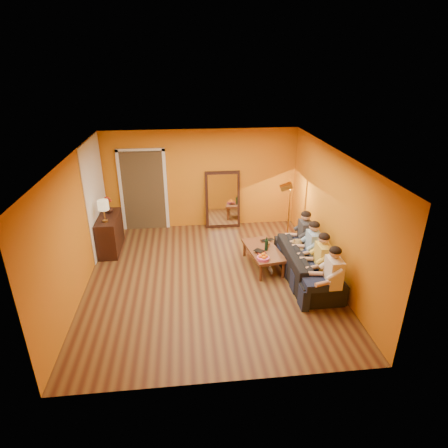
{
  "coord_description": "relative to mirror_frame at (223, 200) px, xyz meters",
  "views": [
    {
      "loc": [
        -0.44,
        -6.66,
        4.2
      ],
      "look_at": [
        0.35,
        0.5,
        1.0
      ],
      "focal_mm": 30.0,
      "sensor_mm": 36.0,
      "label": 1
    }
  ],
  "objects": [
    {
      "name": "doorway_recess",
      "position": [
        -2.05,
        0.2,
        0.29
      ],
      "size": [
        1.06,
        0.3,
        2.1
      ],
      "primitive_type": "cube",
      "color": "#3F2D19",
      "rests_on": "floor"
    },
    {
      "name": "door_jamb_right",
      "position": [
        -1.48,
        0.08,
        0.29
      ],
      "size": [
        0.08,
        0.06,
        2.2
      ],
      "primitive_type": "cube",
      "color": "white",
      "rests_on": "wall_back"
    },
    {
      "name": "person_mid_right",
      "position": [
        1.58,
        -2.71,
        -0.15
      ],
      "size": [
        0.7,
        0.44,
        1.22
      ],
      "primitive_type": null,
      "color": "#85A9CE",
      "rests_on": "sofa"
    },
    {
      "name": "sideboard",
      "position": [
        -2.79,
        -1.08,
        -0.34
      ],
      "size": [
        0.44,
        1.18,
        0.85
      ],
      "primitive_type": "cube",
      "color": "#321810",
      "rests_on": "floor"
    },
    {
      "name": "door_jamb_left",
      "position": [
        -2.62,
        0.08,
        0.29
      ],
      "size": [
        0.08,
        0.06,
        2.2
      ],
      "primitive_type": "cube",
      "color": "white",
      "rests_on": "wall_back"
    },
    {
      "name": "fruit_bowl",
      "position": [
        0.54,
        -2.71,
        -0.26
      ],
      "size": [
        0.26,
        0.26,
        0.16
      ],
      "primitive_type": null,
      "color": "#D84C86",
      "rests_on": "coffee_table"
    },
    {
      "name": "person_mid_left",
      "position": [
        1.58,
        -3.26,
        -0.15
      ],
      "size": [
        0.7,
        0.44,
        1.22
      ],
      "primitive_type": null,
      "color": "gold",
      "rests_on": "sofa"
    },
    {
      "name": "room_shell",
      "position": [
        -0.55,
        -2.26,
        0.54
      ],
      "size": [
        5.0,
        5.5,
        2.6
      ],
      "color": "brown",
      "rests_on": "ground"
    },
    {
      "name": "table_lamp",
      "position": [
        -2.79,
        -1.38,
        0.34
      ],
      "size": [
        0.24,
        0.24,
        0.51
      ],
      "primitive_type": null,
      "color": "beige",
      "rests_on": "sideboard"
    },
    {
      "name": "sofa",
      "position": [
        1.45,
        -2.81,
        -0.44
      ],
      "size": [
        2.22,
        0.87,
        0.65
      ],
      "primitive_type": "imported",
      "rotation": [
        0.0,
        0.0,
        1.57
      ],
      "color": "black",
      "rests_on": "floor"
    },
    {
      "name": "wine_bottle",
      "position": [
        0.69,
        -2.31,
        -0.18
      ],
      "size": [
        0.07,
        0.07,
        0.31
      ],
      "primitive_type": "cylinder",
      "color": "black",
      "rests_on": "coffee_table"
    },
    {
      "name": "person_far_left",
      "position": [
        1.58,
        -3.81,
        -0.15
      ],
      "size": [
        0.7,
        0.44,
        1.22
      ],
      "primitive_type": null,
      "color": "beige",
      "rests_on": "sofa"
    },
    {
      "name": "mirror_glass",
      "position": [
        0.0,
        -0.04,
        0.0
      ],
      "size": [
        0.78,
        0.21,
        1.35
      ],
      "primitive_type": "cube",
      "rotation": [
        -0.14,
        0.0,
        0.0
      ],
      "color": "white",
      "rests_on": "mirror_frame"
    },
    {
      "name": "flowers",
      "position": [
        -2.79,
        -0.83,
        0.42
      ],
      "size": [
        0.17,
        0.17,
        0.42
      ],
      "primitive_type": null,
      "color": "#A42812",
      "rests_on": "vase"
    },
    {
      "name": "dog",
      "position": [
        1.36,
        -2.56,
        -0.4
      ],
      "size": [
        0.46,
        0.66,
        0.73
      ],
      "primitive_type": null,
      "rotation": [
        0.0,
        0.0,
        -0.1
      ],
      "color": "#A07B48",
      "rests_on": "floor"
    },
    {
      "name": "mirror_frame",
      "position": [
        0.0,
        0.0,
        0.0
      ],
      "size": [
        0.92,
        0.27,
        1.51
      ],
      "primitive_type": "cube",
      "rotation": [
        -0.14,
        0.0,
        0.0
      ],
      "color": "#321810",
      "rests_on": "floor"
    },
    {
      "name": "vase",
      "position": [
        -2.79,
        -0.83,
        0.19
      ],
      "size": [
        0.19,
        0.19,
        0.19
      ],
      "primitive_type": "imported",
      "color": "#321810",
      "rests_on": "sideboard"
    },
    {
      "name": "person_far_right",
      "position": [
        1.58,
        -2.16,
        -0.15
      ],
      "size": [
        0.7,
        0.44,
        1.22
      ],
      "primitive_type": null,
      "color": "#2F2F34",
      "rests_on": "sofa"
    },
    {
      "name": "coffee_table",
      "position": [
        0.64,
        -2.26,
        -0.55
      ],
      "size": [
        0.79,
        1.3,
        0.42
      ],
      "primitive_type": null,
      "rotation": [
        0.0,
        0.0,
        0.15
      ],
      "color": "brown",
      "rests_on": "floor"
    },
    {
      "name": "door_header",
      "position": [
        -2.05,
        0.08,
        1.36
      ],
      "size": [
        1.22,
        0.06,
        0.08
      ],
      "primitive_type": "cube",
      "color": "white",
      "rests_on": "wall_back"
    },
    {
      "name": "book_lower",
      "position": [
        0.46,
        -2.46,
        -0.33
      ],
      "size": [
        0.24,
        0.29,
        0.02
      ],
      "primitive_type": "imported",
      "rotation": [
        0.0,
        0.0,
        0.22
      ],
      "color": "#321810",
      "rests_on": "coffee_table"
    },
    {
      "name": "laptop",
      "position": [
        0.82,
        -1.91,
        -0.33
      ],
      "size": [
        0.35,
        0.27,
        0.02
      ],
      "primitive_type": "imported",
      "rotation": [
        0.0,
        0.0,
        0.23
      ],
      "color": "black",
      "rests_on": "coffee_table"
    },
    {
      "name": "floor_lamp",
      "position": [
        1.55,
        -0.95,
        -0.04
      ],
      "size": [
        0.33,
        0.27,
        1.44
      ],
      "primitive_type": null,
      "rotation": [
        0.0,
        0.0,
        -0.12
      ],
      "color": "#C08C38",
      "rests_on": "floor"
    },
    {
      "name": "white_accent",
      "position": [
        -3.04,
        -0.88,
        0.54
      ],
      "size": [
        0.02,
        1.9,
        2.58
      ],
      "primitive_type": "cube",
      "color": "white",
      "rests_on": "wall_left"
    },
    {
      "name": "book_upper",
      "position": [
        0.46,
        -2.47,
        -0.29
      ],
      "size": [
        0.25,
        0.25,
        0.02
      ],
      "primitive_type": "imported",
      "rotation": [
        0.0,
        0.0,
        0.78
      ],
      "color": "black",
      "rests_on": "book_mid"
    },
    {
      "name": "book_mid",
      "position": [
        0.47,
        -2.45,
        -0.31
      ],
      "size": [
        0.17,
        0.23,
        0.02
      ],
      "primitive_type": "imported",
      "rotation": [
        0.0,
        0.0,
        0.07
      ],
      "color": "#A42812",
      "rests_on": "book_lower"
    },
    {
      "name": "tumbler",
      "position": [
        0.76,
        -2.14,
        -0.29
      ],
      "size": [
        0.13,
        0.13,
        0.1
      ],
      "primitive_type": "imported",
      "rotation": [
        0.0,
        0.0,
        0.2
      ],
      "color": "#B27F3F",
      "rests_on": "coffee_table"
    }
  ]
}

